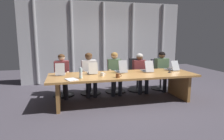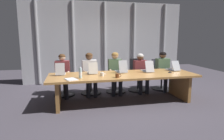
{
  "view_description": "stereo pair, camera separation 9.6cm",
  "coord_description": "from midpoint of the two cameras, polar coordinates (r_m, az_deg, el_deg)",
  "views": [
    {
      "loc": [
        -1.41,
        -4.65,
        1.66
      ],
      "look_at": [
        -0.27,
        0.1,
        0.82
      ],
      "focal_mm": 31.15,
      "sensor_mm": 36.0,
      "label": 1
    },
    {
      "loc": [
        -1.32,
        -4.67,
        1.66
      ],
      "look_at": [
        -0.27,
        0.1,
        0.82
      ],
      "focal_mm": 31.15,
      "sensor_mm": 36.0,
      "label": 2
    }
  ],
  "objects": [
    {
      "name": "ground_plane",
      "position": [
        5.13,
        3.72,
        -9.15
      ],
      "size": [
        11.73,
        11.73,
        0.0
      ],
      "primitive_type": "plane",
      "color": "#47424C"
    },
    {
      "name": "conference_table",
      "position": [
        4.97,
        3.79,
        -2.81
      ],
      "size": [
        3.72,
        1.16,
        0.72
      ],
      "color": "#B77F42",
      "rests_on": "ground_plane"
    },
    {
      "name": "curtain_backdrop",
      "position": [
        7.24,
        -1.63,
        8.07
      ],
      "size": [
        5.87,
        0.17,
        2.9
      ],
      "color": "#B2B2B7",
      "rests_on": "ground_plane"
    },
    {
      "name": "laptop_left_end",
      "position": [
        5.0,
        -14.31,
        -0.68
      ],
      "size": [
        0.24,
        0.39,
        0.31
      ],
      "rotation": [
        0.0,
        0.0,
        1.52
      ],
      "color": "#BCBCC1",
      "rests_on": "conference_table"
    },
    {
      "name": "laptop_left_mid",
      "position": [
        5.03,
        -5.23,
        -0.37
      ],
      "size": [
        0.25,
        0.38,
        0.3
      ],
      "rotation": [
        0.0,
        0.0,
        1.62
      ],
      "color": "beige",
      "rests_on": "conference_table"
    },
    {
      "name": "laptop_center",
      "position": [
        5.19,
        3.26,
        0.03
      ],
      "size": [
        0.27,
        0.45,
        0.33
      ],
      "rotation": [
        0.0,
        0.0,
        1.65
      ],
      "color": "#A8ADB7",
      "rests_on": "conference_table"
    },
    {
      "name": "laptop_right_mid",
      "position": [
        5.39,
        10.85,
        0.18
      ],
      "size": [
        0.24,
        0.46,
        0.31
      ],
      "rotation": [
        0.0,
        0.0,
        1.56
      ],
      "color": "#BCBCC1",
      "rests_on": "conference_table"
    },
    {
      "name": "laptop_right_end",
      "position": [
        5.78,
        17.8,
        0.47
      ],
      "size": [
        0.28,
        0.46,
        0.28
      ],
      "rotation": [
        0.0,
        0.0,
        1.7
      ],
      "color": "#A8ADB7",
      "rests_on": "conference_table"
    },
    {
      "name": "office_chair_left_end",
      "position": [
        5.75,
        -13.53,
        -3.6
      ],
      "size": [
        0.6,
        0.6,
        0.96
      ],
      "rotation": [
        0.0,
        0.0,
        -1.44
      ],
      "color": "#511E19",
      "rests_on": "ground_plane"
    },
    {
      "name": "office_chair_left_mid",
      "position": [
        5.78,
        -5.77,
        -3.42
      ],
      "size": [
        0.6,
        0.6,
        0.92
      ],
      "rotation": [
        0.0,
        0.0,
        -1.6
      ],
      "color": "#2D2D38",
      "rests_on": "ground_plane"
    },
    {
      "name": "office_chair_center",
      "position": [
        5.91,
        1.52,
        -2.88
      ],
      "size": [
        0.6,
        0.6,
        0.98
      ],
      "rotation": [
        0.0,
        0.0,
        -1.68
      ],
      "color": "#511E19",
      "rests_on": "ground_plane"
    },
    {
      "name": "office_chair_right_mid",
      "position": [
        6.12,
        7.98,
        -2.54
      ],
      "size": [
        0.6,
        0.6,
        0.98
      ],
      "rotation": [
        0.0,
        0.0,
        -1.69
      ],
      "color": "black",
      "rests_on": "ground_plane"
    },
    {
      "name": "office_chair_right_end",
      "position": [
        6.43,
        14.49,
        -2.25
      ],
      "size": [
        0.6,
        0.61,
        0.95
      ],
      "rotation": [
        0.0,
        0.0,
        -1.42
      ],
      "color": "#2D2D38",
      "rests_on": "ground_plane"
    },
    {
      "name": "person_left_end",
      "position": [
        5.53,
        -13.87,
        -0.8
      ],
      "size": [
        0.41,
        0.56,
        1.19
      ],
      "rotation": [
        0.0,
        0.0,
        -1.61
      ],
      "color": "brown",
      "rests_on": "ground_plane"
    },
    {
      "name": "person_left_mid",
      "position": [
        5.56,
        -6.04,
        -0.28
      ],
      "size": [
        0.43,
        0.56,
        1.21
      ],
      "rotation": [
        0.0,
        0.0,
        -1.52
      ],
      "color": "silver",
      "rests_on": "ground_plane"
    },
    {
      "name": "person_center",
      "position": [
        5.69,
        1.48,
        -0.03
      ],
      "size": [
        0.42,
        0.57,
        1.21
      ],
      "rotation": [
        0.0,
        0.0,
        -1.65
      ],
      "color": "#4C6B4C",
      "rests_on": "ground_plane"
    },
    {
      "name": "person_right_mid",
      "position": [
        5.93,
        8.94,
        -0.0
      ],
      "size": [
        0.41,
        0.55,
        1.16
      ],
      "rotation": [
        0.0,
        0.0,
        -1.6
      ],
      "color": "brown",
      "rests_on": "ground_plane"
    },
    {
      "name": "person_right_end",
      "position": [
        6.24,
        15.35,
        0.47
      ],
      "size": [
        0.45,
        0.57,
        1.2
      ],
      "rotation": [
        0.0,
        0.0,
        -1.5
      ],
      "color": "#4C6B4C",
      "rests_on": "ground_plane"
    },
    {
      "name": "water_bottle_primary",
      "position": [
        4.48,
        -8.65,
        -0.91
      ],
      "size": [
        0.07,
        0.07,
        0.26
      ],
      "color": "silver",
      "rests_on": "conference_table"
    },
    {
      "name": "coffee_mug_near",
      "position": [
        4.69,
        -2.28,
        -1.27
      ],
      "size": [
        0.13,
        0.09,
        0.09
      ],
      "color": "white",
      "rests_on": "conference_table"
    },
    {
      "name": "coffee_mug_far",
      "position": [
        4.5,
        2.23,
        -1.65
      ],
      "size": [
        0.14,
        0.09,
        0.1
      ],
      "color": "brown",
      "rests_on": "conference_table"
    },
    {
      "name": "conference_mic_left_side",
      "position": [
        5.37,
        17.13,
        -0.56
      ],
      "size": [
        0.11,
        0.11,
        0.03
      ],
      "primitive_type": "cone",
      "color": "black",
      "rests_on": "conference_table"
    },
    {
      "name": "spiral_notepad",
      "position": [
        4.38,
        -11.3,
        -2.7
      ],
      "size": [
        0.32,
        0.36,
        0.03
      ],
      "rotation": [
        0.0,
        0.0,
        0.39
      ],
      "color": "silver",
      "rests_on": "conference_table"
    }
  ]
}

